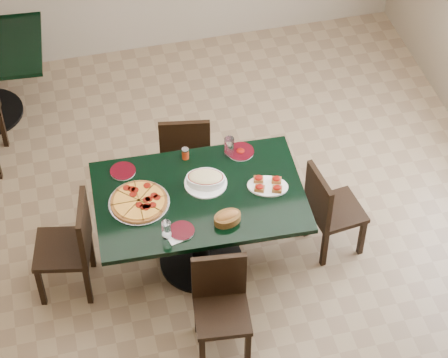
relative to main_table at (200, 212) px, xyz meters
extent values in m
plane|color=#7E6749|center=(0.08, 0.02, -0.57)|extent=(5.50, 5.50, 0.00)
cube|color=black|center=(0.00, 0.00, 0.16)|extent=(1.54, 1.03, 0.04)
cylinder|color=black|center=(0.00, 0.00, -0.21)|extent=(0.13, 0.13, 0.71)
cylinder|color=black|center=(0.00, 0.00, -0.55)|extent=(0.64, 0.64, 0.03)
cube|color=black|center=(0.06, 0.85, -0.16)|extent=(0.46, 0.46, 0.04)
cube|color=black|center=(0.03, 0.67, 0.07)|extent=(0.40, 0.11, 0.42)
cube|color=black|center=(0.26, 0.98, -0.38)|extent=(0.05, 0.05, 0.38)
cube|color=black|center=(0.20, 0.65, -0.38)|extent=(0.05, 0.05, 0.38)
cube|color=black|center=(-0.07, 1.04, -0.38)|extent=(0.05, 0.05, 0.38)
cube|color=black|center=(-0.13, 0.71, -0.38)|extent=(0.05, 0.05, 0.38)
cube|color=black|center=(-0.02, -0.79, -0.19)|extent=(0.41, 0.41, 0.04)
cube|color=black|center=(-0.01, -0.63, 0.03)|extent=(0.38, 0.08, 0.40)
cube|color=black|center=(-0.20, -0.93, -0.39)|extent=(0.04, 0.04, 0.36)
cube|color=black|center=(-0.16, -0.62, -0.39)|extent=(0.04, 0.04, 0.36)
cube|color=black|center=(0.11, -0.97, -0.39)|extent=(0.04, 0.04, 0.36)
cube|color=black|center=(0.15, -0.65, -0.39)|extent=(0.04, 0.04, 0.36)
cube|color=black|center=(1.04, -0.07, -0.18)|extent=(0.42, 0.42, 0.04)
cube|color=black|center=(0.87, -0.09, 0.04)|extent=(0.09, 0.38, 0.41)
cube|color=black|center=(1.22, -0.21, -0.39)|extent=(0.04, 0.04, 0.37)
cube|color=black|center=(0.91, -0.25, -0.39)|extent=(0.04, 0.04, 0.37)
cube|color=black|center=(1.18, 0.11, -0.39)|extent=(0.04, 0.04, 0.37)
cube|color=black|center=(0.86, 0.07, -0.39)|extent=(0.04, 0.04, 0.37)
cube|color=black|center=(-1.02, 0.02, -0.16)|extent=(0.47, 0.47, 0.04)
cube|color=black|center=(-0.84, -0.02, 0.08)|extent=(0.12, 0.40, 0.43)
cube|color=black|center=(-1.15, 0.22, -0.37)|extent=(0.05, 0.05, 0.39)
cube|color=black|center=(-0.82, 0.15, -0.37)|extent=(0.05, 0.05, 0.39)
cube|color=black|center=(-1.22, -0.11, -0.37)|extent=(0.05, 0.05, 0.39)
cube|color=black|center=(-0.88, -0.18, -0.37)|extent=(0.05, 0.05, 0.39)
cube|color=black|center=(-1.38, 1.67, -0.34)|extent=(0.05, 0.05, 0.45)
cylinder|color=#B2B2BA|center=(-0.43, 0.02, 0.19)|extent=(0.44, 0.44, 0.01)
cylinder|color=brown|center=(-0.43, 0.02, 0.20)|extent=(0.41, 0.41, 0.02)
cylinder|color=orange|center=(-0.43, 0.02, 0.21)|extent=(0.36, 0.36, 0.01)
cylinder|color=white|center=(0.07, 0.10, 0.19)|extent=(0.31, 0.31, 0.01)
ellipsoid|color=beige|center=(0.07, 0.10, 0.25)|extent=(0.28, 0.22, 0.04)
ellipsoid|color=#A86E2E|center=(0.14, -0.29, 0.24)|extent=(0.18, 0.12, 0.07)
cylinder|color=white|center=(-0.19, -0.31, 0.19)|extent=(0.17, 0.17, 0.01)
cylinder|color=#38030B|center=(-0.19, -0.31, 0.19)|extent=(0.18, 0.18, 0.00)
cylinder|color=white|center=(0.40, 0.35, 0.19)|extent=(0.20, 0.20, 0.01)
cylinder|color=#38030B|center=(0.40, 0.35, 0.19)|extent=(0.20, 0.20, 0.00)
ellipsoid|color=maroon|center=(0.40, 0.35, 0.20)|extent=(0.06, 0.06, 0.03)
cylinder|color=white|center=(-0.49, 0.36, 0.19)|extent=(0.18, 0.18, 0.01)
cylinder|color=#38030B|center=(-0.49, 0.36, 0.19)|extent=(0.19, 0.19, 0.00)
cube|color=white|center=(-0.23, -0.33, 0.18)|extent=(0.18, 0.18, 0.00)
cube|color=#B2B2BA|center=(-0.21, -0.33, 0.19)|extent=(0.05, 0.14, 0.00)
cylinder|color=white|center=(0.31, 0.36, 0.26)|extent=(0.07, 0.07, 0.16)
cylinder|color=white|center=(-0.30, -0.32, 0.25)|extent=(0.07, 0.07, 0.14)
cylinder|color=#B12A12|center=(-0.02, 0.39, 0.22)|extent=(0.05, 0.05, 0.08)
cylinder|color=#B2B2BA|center=(-0.02, 0.39, 0.27)|extent=(0.05, 0.05, 0.01)
camera|label=1|loc=(-0.83, -4.17, 4.74)|focal=70.00mm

